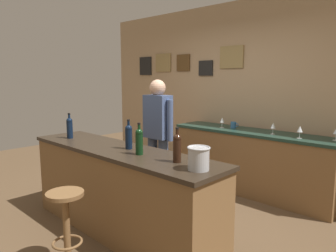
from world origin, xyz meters
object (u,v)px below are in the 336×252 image
Objects in this scene: bartender at (158,132)px; ice_bucket at (199,158)px; wine_glass_b at (273,126)px; wine_glass_c at (300,130)px; wine_bottle_c at (139,141)px; wine_glass_a at (222,120)px; coffee_mug at (234,125)px; wine_bottle_d at (177,147)px; wine_bottle_a at (70,127)px; wine_glass_d at (336,131)px; wine_bottle_b at (129,136)px; bar_stool at (66,216)px.

bartender reaches higher than ice_bucket.
wine_glass_c is (0.37, -0.04, 0.00)m from wine_glass_b.
wine_bottle_c is at bearing -53.07° from bartender.
coffee_mug is at bearing 29.87° from wine_glass_a.
wine_bottle_d is at bearing 169.12° from ice_bucket.
wine_bottle_d is 0.29m from ice_bucket.
wine_bottle_c reaches higher than coffee_mug.
bartender is at bearing -134.75° from wine_glass_b.
coffee_mug is (0.94, 2.13, -0.11)m from wine_bottle_a.
wine_bottle_a is 2.45× the size of coffee_mug.
bartender reaches higher than wine_glass_d.
wine_bottle_a is 1.63× the size of ice_bucket.
wine_bottle_a is 1.97× the size of wine_glass_b.
coffee_mug is (-1.02, 0.12, -0.06)m from wine_glass_c.
bartender is 1.71m from ice_bucket.
coffee_mug is at bearing 70.18° from bartender.
wine_glass_a and wine_glass_c have the same top height.
coffee_mug is (0.42, 1.16, 0.01)m from bartender.
wine_glass_b is (0.63, 1.93, -0.05)m from wine_bottle_b.
ice_bucket is (1.94, 0.03, -0.04)m from wine_bottle_a.
bartender is 12.96× the size of coffee_mug.
wine_glass_d is (1.30, 2.81, 0.55)m from bar_stool.
wine_bottle_a is at bearing -127.79° from wine_glass_b.
bartender is at bearing 142.23° from wine_bottle_d.
wine_bottle_c is at bearing -174.30° from wine_bottle_d.
ice_bucket is 2.18m from wine_glass_d.
bartender is 1.17m from wine_bottle_c.
ice_bucket reaches higher than coffee_mug.
bar_stool is 2.87m from wine_glass_c.
wine_bottle_a is 1.94m from ice_bucket.
wine_bottle_c and wine_bottle_d have the same top height.
wine_glass_b is (0.37, 2.01, -0.05)m from wine_bottle_c.
wine_bottle_b is 1.97× the size of wine_glass_d.
wine_glass_d is (0.39, 2.14, -0.01)m from ice_bucket.
wine_bottle_a is at bearing -113.74° from coffee_mug.
coffee_mug is (-1.00, 2.10, -0.07)m from ice_bucket.
ice_bucket reaches higher than wine_glass_b.
wine_glass_a is 1.00× the size of wine_glass_d.
wine_bottle_b is 0.71m from wine_bottle_d.
wine_bottle_d is 1.95m from wine_glass_c.
wine_bottle_b is 1.97× the size of wine_glass_b.
coffee_mug is (-0.09, 2.77, 0.49)m from bar_stool.
wine_bottle_d reaches higher than bar_stool.
wine_bottle_b is 2.45× the size of coffee_mug.
wine_glass_b is (0.80, 0.00, 0.00)m from wine_glass_a.
wine_glass_d is (1.54, 0.12, 0.00)m from wine_glass_a.
coffee_mug is at bearing 91.86° from bar_stool.
wine_bottle_b is 2.03m from wine_glass_b.
wine_glass_c is 1.03m from coffee_mug.
wine_glass_b reaches higher than coffee_mug.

